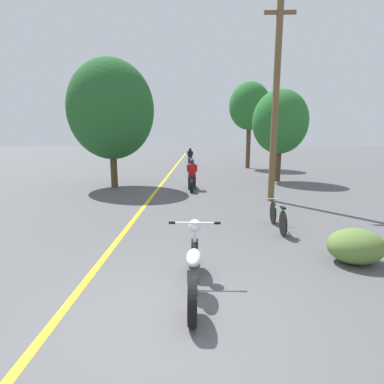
{
  "coord_description": "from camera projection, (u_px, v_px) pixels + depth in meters",
  "views": [
    {
      "loc": [
        0.29,
        -3.8,
        2.53
      ],
      "look_at": [
        0.06,
        4.63,
        0.9
      ],
      "focal_mm": 28.0,
      "sensor_mm": 36.0,
      "label": 1
    }
  ],
  "objects": [
    {
      "name": "motorcycle_rider_lead",
      "position": [
        192.0,
        178.0,
        13.8
      ],
      "size": [
        0.5,
        2.01,
        1.42
      ],
      "color": "black",
      "rests_on": "ground"
    },
    {
      "name": "roadside_bush",
      "position": [
        356.0,
        246.0,
        5.94
      ],
      "size": [
        1.1,
        0.88,
        0.7
      ],
      "color": "#5B7A38",
      "rests_on": "ground"
    },
    {
      "name": "roadside_tree_right_far",
      "position": [
        250.0,
        106.0,
        21.82
      ],
      "size": [
        2.99,
        2.69,
        6.28
      ],
      "color": "#513A23",
      "rests_on": "ground"
    },
    {
      "name": "utility_pole",
      "position": [
        276.0,
        101.0,
        10.89
      ],
      "size": [
        1.1,
        0.24,
        7.27
      ],
      "color": "brown",
      "rests_on": "ground"
    },
    {
      "name": "motorcycle_foreground",
      "position": [
        194.0,
        267.0,
        4.81
      ],
      "size": [
        0.9,
        2.15,
        1.05
      ],
      "color": "black",
      "rests_on": "ground"
    },
    {
      "name": "ground_plane",
      "position": [
        179.0,
        317.0,
        4.22
      ],
      "size": [
        120.0,
        120.0,
        0.0
      ],
      "primitive_type": "plane",
      "color": "#515154"
    },
    {
      "name": "lane_stripe_center",
      "position": [
        164.0,
        180.0,
        16.66
      ],
      "size": [
        0.14,
        48.0,
        0.01
      ],
      "primitive_type": "cube",
      "color": "yellow",
      "rests_on": "ground"
    },
    {
      "name": "roadside_tree_left",
      "position": [
        111.0,
        110.0,
        13.88
      ],
      "size": [
        3.99,
        3.59,
        5.95
      ],
      "color": "#513A23",
      "rests_on": "ground"
    },
    {
      "name": "roadside_tree_right_near",
      "position": [
        280.0,
        122.0,
        15.77
      ],
      "size": [
        2.91,
        2.62,
        4.85
      ],
      "color": "#513A23",
      "rests_on": "ground"
    },
    {
      "name": "bicycle_parked",
      "position": [
        278.0,
        217.0,
        8.03
      ],
      "size": [
        0.44,
        1.71,
        0.76
      ],
      "color": "black",
      "rests_on": "ground"
    },
    {
      "name": "motorcycle_rider_far",
      "position": [
        190.0,
        159.0,
        24.97
      ],
      "size": [
        0.5,
        2.0,
        1.4
      ],
      "color": "black",
      "rests_on": "ground"
    }
  ]
}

